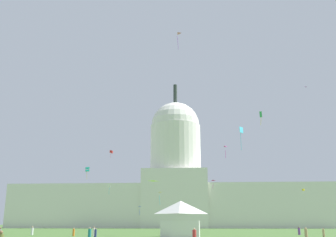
{
  "coord_description": "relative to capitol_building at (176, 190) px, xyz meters",
  "views": [
    {
      "loc": [
        4.17,
        -21.95,
        2.33
      ],
      "look_at": [
        -3.12,
        78.52,
        29.63
      ],
      "focal_mm": 41.16,
      "sensor_mm": 36.0,
      "label": 1
    }
  ],
  "objects": [
    {
      "name": "kite_white_low",
      "position": [
        -19.54,
        -50.36,
        -3.02
      ],
      "size": [
        0.86,
        0.82,
        2.96
      ],
      "rotation": [
        0.0,
        0.0,
        1.63
      ],
      "color": "white"
    },
    {
      "name": "kite_red_mid",
      "position": [
        -26.13,
        -20.17,
        14.36
      ],
      "size": [
        1.31,
        1.24,
        3.14
      ],
      "rotation": [
        0.0,
        0.0,
        4.58
      ],
      "color": "red"
    },
    {
      "name": "person_navy_edge_west",
      "position": [
        -7.25,
        -113.69,
        -16.19
      ],
      "size": [
        0.46,
        0.46,
        1.49
      ],
      "rotation": [
        0.0,
        0.0,
        3.37
      ],
      "color": "navy",
      "rests_on": "ground_plane"
    },
    {
      "name": "kite_turquoise_mid",
      "position": [
        -23.89,
        -62.36,
        1.28
      ],
      "size": [
        1.49,
        1.47,
        3.72
      ],
      "rotation": [
        0.0,
        0.0,
        1.99
      ],
      "color": "teal"
    },
    {
      "name": "kite_gold_low",
      "position": [
        -0.87,
        -71.1,
        -6.96
      ],
      "size": [
        1.26,
        1.03,
        3.19
      ],
      "rotation": [
        0.0,
        0.0,
        5.85
      ],
      "color": "gold"
    },
    {
      "name": "person_white_near_tree_east",
      "position": [
        -9.34,
        -106.79,
        -16.11
      ],
      "size": [
        0.44,
        0.44,
        1.63
      ],
      "rotation": [
        0.0,
        0.0,
        5.03
      ],
      "color": "silver",
      "rests_on": "ground_plane"
    },
    {
      "name": "capitol_building",
      "position": [
        0.0,
        0.0,
        0.0
      ],
      "size": [
        148.02,
        27.08,
        67.93
      ],
      "color": "silver",
      "rests_on": "ground_plane"
    },
    {
      "name": "person_orange_back_right",
      "position": [
        -12.44,
        -108.81,
        -16.21
      ],
      "size": [
        0.52,
        0.52,
        1.46
      ],
      "rotation": [
        0.0,
        0.0,
        2.53
      ],
      "color": "orange",
      "rests_on": "ground_plane"
    },
    {
      "name": "person_purple_mid_left",
      "position": [
        29.54,
        -97.65,
        -16.18
      ],
      "size": [
        0.48,
        0.48,
        1.54
      ],
      "rotation": [
        0.0,
        0.0,
        1.53
      ],
      "color": "#703D93",
      "rests_on": "ground_plane"
    },
    {
      "name": "kite_violet_high",
      "position": [
        44.63,
        -62.16,
        26.18
      ],
      "size": [
        1.27,
        1.17,
        0.3
      ],
      "rotation": [
        0.0,
        0.0,
        0.53
      ],
      "color": "purple"
    },
    {
      "name": "kite_pink_high",
      "position": [
        5.52,
        -92.95,
        29.92
      ],
      "size": [
        1.31,
        1.3,
        4.31
      ],
      "rotation": [
        0.0,
        0.0,
        5.53
      ],
      "color": "pink"
    },
    {
      "name": "kite_green_mid",
      "position": [
        24.68,
        -91.16,
        9.48
      ],
      "size": [
        0.57,
        0.34,
        3.28
      ],
      "rotation": [
        0.0,
        0.0,
        2.28
      ],
      "color": "green"
    },
    {
      "name": "kite_cyan_mid",
      "position": [
        18.25,
        -105.54,
        2.23
      ],
      "size": [
        0.73,
        0.85,
        4.7
      ],
      "rotation": [
        0.0,
        0.0,
        5.95
      ],
      "color": "#33BCDB"
    },
    {
      "name": "kite_blue_low",
      "position": [
        -12.98,
        -23.67,
        -8.9
      ],
      "size": [
        1.05,
        0.84,
        2.95
      ],
      "rotation": [
        0.0,
        0.0,
        3.17
      ],
      "color": "blue"
    },
    {
      "name": "kite_magenta_low",
      "position": [
        14.9,
        -49.5,
        -1.31
      ],
      "size": [
        1.46,
        1.18,
        2.71
      ],
      "rotation": [
        0.0,
        0.0,
        5.85
      ],
      "color": "#D1339E"
    },
    {
      "name": "person_teal_back_left",
      "position": [
        -6.24,
        -120.93,
        -16.12
      ],
      "size": [
        0.62,
        0.62,
        1.65
      ],
      "rotation": [
        0.0,
        0.0,
        2.72
      ],
      "color": "#1E757A",
      "rests_on": "ground_plane"
    },
    {
      "name": "person_white_aisle_center",
      "position": [
        -22.41,
        -103.15,
        -16.13
      ],
      "size": [
        0.63,
        0.63,
        1.66
      ],
      "rotation": [
        0.0,
        0.0,
        2.05
      ],
      "color": "silver",
      "rests_on": "ground_plane"
    },
    {
      "name": "person_tan_back_center",
      "position": [
        24.91,
        -120.01,
        -16.1
      ],
      "size": [
        0.61,
        0.61,
        1.69
      ],
      "rotation": [
        0.0,
        0.0,
        2.44
      ],
      "color": "tan",
      "rests_on": "ground_plane"
    },
    {
      "name": "person_red_near_tent",
      "position": [
        9.08,
        -130.33,
        -16.1
      ],
      "size": [
        0.51,
        0.51,
        1.71
      ],
      "rotation": [
        0.0,
        0.0,
        3.04
      ],
      "color": "red",
      "rests_on": "ground_plane"
    },
    {
      "name": "person_tan_lawn_far_left",
      "position": [
        30.37,
        -110.21,
        -16.22
      ],
      "size": [
        0.42,
        0.42,
        1.45
      ],
      "rotation": [
        0.0,
        0.0,
        0.06
      ],
      "color": "tan",
      "rests_on": "ground_plane"
    },
    {
      "name": "kite_lime_low",
      "position": [
        0.88,
        -104.51,
        -7.3
      ],
      "size": [
        1.92,
        1.57,
        0.19
      ],
      "rotation": [
        0.0,
        0.0,
        3.63
      ],
      "color": "#8CD133"
    },
    {
      "name": "kite_yellow_low",
      "position": [
        44.38,
        -47.98,
        -4.14
      ],
      "size": [
        0.92,
        0.91,
        0.66
      ],
      "rotation": [
        0.0,
        0.0,
        5.43
      ],
      "color": "yellow"
    },
    {
      "name": "kite_magenta_mid",
      "position": [
        16.09,
        -88.87,
        2.16
      ],
      "size": [
        1.05,
        1.34,
        2.54
      ],
      "rotation": [
        0.0,
        0.0,
        4.22
      ],
      "color": "#D1339E"
    },
    {
      "name": "event_tent",
      "position": [
        6.77,
        -113.24,
        -13.94
      ],
      "size": [
        6.57,
        5.94,
        5.82
      ],
      "rotation": [
        0.0,
        0.0,
        -0.03
      ],
      "color": "white",
      "rests_on": "ground_plane"
    }
  ]
}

